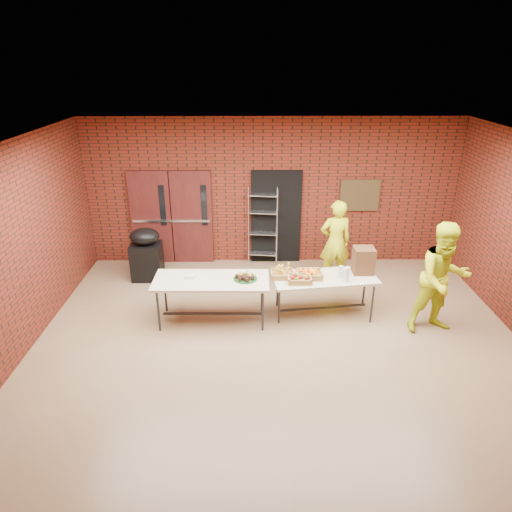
{
  "coord_description": "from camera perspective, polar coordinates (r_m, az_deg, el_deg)",
  "views": [
    {
      "loc": [
        -0.42,
        -6.08,
        4.32
      ],
      "look_at": [
        -0.36,
        1.4,
        1.03
      ],
      "focal_mm": 32.0,
      "sensor_mm": 36.0,
      "label": 1
    }
  ],
  "objects": [
    {
      "name": "basket_apples",
      "position": [
        7.88,
        5.47,
        -2.87
      ],
      "size": [
        0.41,
        0.32,
        0.13
      ],
      "color": "#AA7F44",
      "rests_on": "table_right"
    },
    {
      "name": "napkin_box",
      "position": [
        7.93,
        -8.23,
        -2.55
      ],
      "size": [
        0.16,
        0.11,
        0.05
      ],
      "primitive_type": "cube",
      "color": "silver",
      "rests_on": "table_left"
    },
    {
      "name": "double_doors",
      "position": [
        10.22,
        -10.48,
        4.72
      ],
      "size": [
        1.78,
        0.12,
        2.1
      ],
      "color": "#4B1815",
      "rests_on": "room"
    },
    {
      "name": "volunteer_man",
      "position": [
        8.09,
        22.29,
        -2.66
      ],
      "size": [
        1.04,
        0.86,
        1.93
      ],
      "primitive_type": "imported",
      "rotation": [
        0.0,
        0.0,
        0.14
      ],
      "color": "#D2DF18",
      "rests_on": "room"
    },
    {
      "name": "coffee_dispenser",
      "position": [
        8.32,
        13.27,
        -0.53
      ],
      "size": [
        0.36,
        0.32,
        0.47
      ],
      "primitive_type": "cube",
      "color": "#56321D",
      "rests_on": "table_right"
    },
    {
      "name": "cup_stack_mid",
      "position": [
        7.97,
        11.28,
        -2.32
      ],
      "size": [
        0.09,
        0.09,
        0.26
      ],
      "primitive_type": "cylinder",
      "color": "silver",
      "rests_on": "table_right"
    },
    {
      "name": "room",
      "position": [
        6.68,
        3.19,
        -0.33
      ],
      "size": [
        8.08,
        7.08,
        3.28
      ],
      "color": "#8B6E4B",
      "rests_on": "ground"
    },
    {
      "name": "cup_stack_back",
      "position": [
        8.11,
        10.54,
        -1.96
      ],
      "size": [
        0.07,
        0.07,
        0.22
      ],
      "primitive_type": "cylinder",
      "color": "silver",
      "rests_on": "table_right"
    },
    {
      "name": "muffin_tray",
      "position": [
        7.8,
        -1.36,
        -2.59
      ],
      "size": [
        0.41,
        0.41,
        0.1
      ],
      "color": "#124518",
      "rests_on": "table_left"
    },
    {
      "name": "dark_doorway",
      "position": [
        10.1,
        2.52,
        4.85
      ],
      "size": [
        1.1,
        0.06,
        2.1
      ],
      "primitive_type": "cube",
      "color": "black",
      "rests_on": "room"
    },
    {
      "name": "covered_grill",
      "position": [
        9.7,
        -13.54,
        0.26
      ],
      "size": [
        0.61,
        0.51,
        1.12
      ],
      "rotation": [
        0.0,
        0.0,
        -0.0
      ],
      "color": "black",
      "rests_on": "room"
    },
    {
      "name": "table_right",
      "position": [
        8.16,
        8.53,
        -2.99
      ],
      "size": [
        1.9,
        0.99,
        0.75
      ],
      "rotation": [
        0.0,
        0.0,
        0.13
      ],
      "color": "beige",
      "rests_on": "room"
    },
    {
      "name": "volunteer_woman",
      "position": [
        9.33,
        9.88,
        1.73
      ],
      "size": [
        0.68,
        0.49,
        1.75
      ],
      "primitive_type": "imported",
      "rotation": [
        0.0,
        0.0,
        3.25
      ],
      "color": "#D2DF18",
      "rests_on": "room"
    },
    {
      "name": "cup_stack_front",
      "position": [
        8.01,
        10.95,
        -2.34
      ],
      "size": [
        0.07,
        0.07,
        0.21
      ],
      "primitive_type": "cylinder",
      "color": "silver",
      "rests_on": "table_right"
    },
    {
      "name": "bronze_plaque",
      "position": [
        10.19,
        12.82,
        7.4
      ],
      "size": [
        0.85,
        0.04,
        0.7
      ],
      "primitive_type": "cube",
      "color": "#44361B",
      "rests_on": "room"
    },
    {
      "name": "table_left",
      "position": [
        7.88,
        -5.61,
        -3.37
      ],
      "size": [
        1.99,
        0.85,
        0.81
      ],
      "rotation": [
        0.0,
        0.0,
        -0.01
      ],
      "color": "beige",
      "rests_on": "room"
    },
    {
      "name": "basket_bananas",
      "position": [
        8.03,
        3.31,
        -2.26
      ],
      "size": [
        0.41,
        0.32,
        0.13
      ],
      "color": "#AA7F44",
      "rests_on": "table_right"
    },
    {
      "name": "basket_oranges",
      "position": [
        8.06,
        6.67,
        -2.26
      ],
      "size": [
        0.44,
        0.35,
        0.14
      ],
      "color": "#AA7F44",
      "rests_on": "table_right"
    },
    {
      "name": "wire_rack",
      "position": [
        10.02,
        0.84,
        3.64
      ],
      "size": [
        0.66,
        0.29,
        1.75
      ],
      "primitive_type": null,
      "rotation": [
        0.0,
        0.0,
        -0.12
      ],
      "color": "silver",
      "rests_on": "room"
    }
  ]
}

